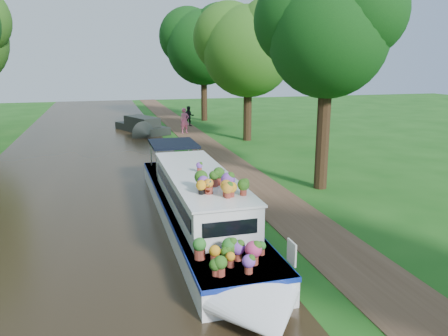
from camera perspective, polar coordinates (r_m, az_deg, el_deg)
ground at (r=15.24m, az=4.93°, el=-6.74°), size 100.00×100.00×0.00m
canal_water at (r=14.40m, az=-18.34°, el=-8.64°), size 10.00×100.00×0.02m
towpath at (r=15.67m, az=9.07°, el=-6.22°), size 2.20×100.00×0.03m
plant_boat at (r=14.05m, az=-3.18°, el=-4.82°), size 2.29×13.52×2.31m
tree_near_overhang at (r=18.69m, az=13.37°, el=17.32°), size 5.52×5.28×8.99m
tree_near_mid at (r=30.01m, az=3.12°, el=15.86°), size 6.90×6.60×9.40m
tree_near_far at (r=40.50m, az=-2.75°, el=16.18°), size 7.59×7.26×10.30m
second_boat at (r=34.14m, az=-10.65°, el=5.39°), size 3.87×6.71×1.22m
pedestrian_pink at (r=33.20m, az=-5.16°, el=6.18°), size 0.79×0.63×1.90m
pedestrian_dark at (r=36.81m, az=-4.57°, el=6.76°), size 0.84×0.67×1.68m
verge_plant at (r=17.26m, az=2.10°, el=-3.42°), size 0.42×0.37×0.46m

